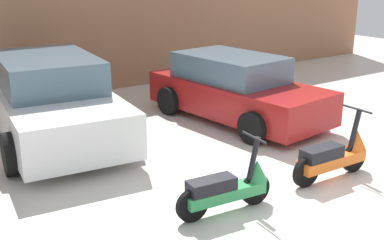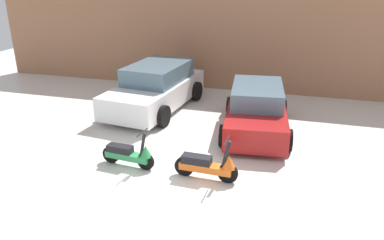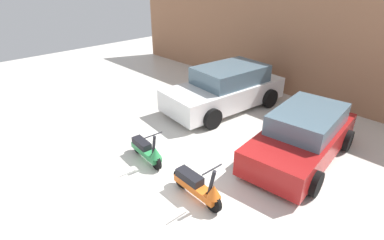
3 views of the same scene
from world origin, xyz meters
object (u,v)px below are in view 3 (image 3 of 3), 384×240
Objects in this scene: scooter_front_left at (147,150)px; scooter_front_right at (198,186)px; car_rear_center at (303,136)px; car_rear_left at (226,89)px.

scooter_front_right is at bearing 3.32° from scooter_front_left.
scooter_front_left is 0.34× the size of car_rear_center.
car_rear_left is (-2.74, 4.06, 0.34)m from scooter_front_right.
scooter_front_left is 4.09m from car_rear_left.
car_rear_left is (-0.85, 3.98, 0.36)m from scooter_front_left.
scooter_front_left is at bearing 179.99° from scooter_front_right.
car_rear_center is at bearing 80.04° from scooter_front_right.
scooter_front_right is at bearing -18.31° from car_rear_center.
scooter_front_left is 0.30× the size of car_rear_left.
scooter_front_right is 0.32× the size of car_rear_left.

